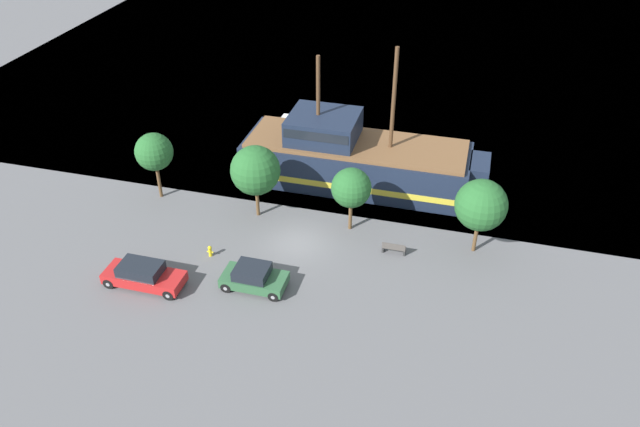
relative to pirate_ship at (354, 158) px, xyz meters
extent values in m
plane|color=#5B5B5E|center=(-1.86, -8.58, -1.99)|extent=(160.00, 160.00, 0.00)
plane|color=#33566B|center=(-1.86, 35.42, -1.99)|extent=(80.00, 80.00, 0.00)
cube|color=#192338|center=(0.14, 0.00, -0.44)|extent=(16.64, 5.52, 3.10)
cube|color=gold|center=(0.14, 0.00, -0.90)|extent=(16.31, 5.60, 0.45)
cube|color=#192338|center=(9.06, 0.00, 0.03)|extent=(1.40, 3.03, 2.17)
cube|color=brown|center=(0.14, 0.00, 1.24)|extent=(15.98, 5.08, 0.25)
cube|color=#192338|center=(-2.36, 0.00, 2.30)|extent=(4.99, 4.41, 1.87)
cube|color=black|center=(-2.36, 0.00, 2.58)|extent=(4.74, 4.47, 0.67)
cylinder|color=#4C331E|center=(2.63, 0.00, 5.06)|extent=(0.28, 0.28, 7.40)
cylinder|color=#4C331E|center=(-2.78, 0.00, 4.51)|extent=(0.28, 0.28, 6.29)
cube|color=maroon|center=(-5.79, 6.39, -1.60)|extent=(7.51, 2.23, 0.77)
cube|color=silver|center=(-6.36, 6.39, -0.91)|extent=(3.01, 1.74, 0.62)
cube|color=black|center=(-5.45, 6.39, -0.91)|extent=(0.12, 1.56, 0.49)
cube|color=#2D5B38|center=(-3.07, -13.43, -1.45)|extent=(3.86, 1.94, 0.60)
cube|color=black|center=(-3.18, -13.43, -0.84)|extent=(2.01, 1.74, 0.61)
cylinder|color=black|center=(-1.58, -14.31, -1.67)|extent=(0.64, 0.22, 0.64)
cylinder|color=gray|center=(-1.58, -14.31, -1.67)|extent=(0.24, 0.25, 0.24)
cylinder|color=black|center=(-1.58, -12.55, -1.67)|extent=(0.64, 0.22, 0.64)
cylinder|color=gray|center=(-1.58, -12.55, -1.67)|extent=(0.24, 0.25, 0.24)
cylinder|color=black|center=(-4.55, -14.31, -1.67)|extent=(0.64, 0.22, 0.64)
cylinder|color=gray|center=(-4.55, -14.31, -1.67)|extent=(0.24, 0.25, 0.24)
cylinder|color=black|center=(-4.55, -12.55, -1.67)|extent=(0.64, 0.22, 0.64)
cylinder|color=gray|center=(-4.55, -12.55, -1.67)|extent=(0.24, 0.25, 0.24)
cube|color=#B21E1E|center=(-9.49, -14.99, -1.42)|extent=(4.86, 1.83, 0.64)
cube|color=black|center=(-9.64, -14.99, -0.79)|extent=(2.53, 1.65, 0.62)
cylinder|color=black|center=(-7.53, -15.81, -1.65)|extent=(0.67, 0.22, 0.67)
cylinder|color=gray|center=(-7.53, -15.81, -1.65)|extent=(0.26, 0.25, 0.26)
cylinder|color=black|center=(-7.53, -14.16, -1.65)|extent=(0.67, 0.22, 0.67)
cylinder|color=gray|center=(-7.53, -14.16, -1.65)|extent=(0.26, 0.25, 0.26)
cylinder|color=black|center=(-11.45, -15.81, -1.65)|extent=(0.67, 0.22, 0.67)
cylinder|color=gray|center=(-11.45, -15.81, -1.65)|extent=(0.26, 0.25, 0.26)
cylinder|color=black|center=(-11.45, -14.16, -1.65)|extent=(0.67, 0.22, 0.67)
cylinder|color=gray|center=(-11.45, -14.16, -1.65)|extent=(0.26, 0.25, 0.26)
cylinder|color=yellow|center=(-6.84, -11.35, -1.71)|extent=(0.22, 0.22, 0.56)
sphere|color=yellow|center=(-6.84, -11.35, -1.35)|extent=(0.25, 0.25, 0.25)
cylinder|color=yellow|center=(-7.00, -11.35, -1.68)|extent=(0.10, 0.09, 0.09)
cylinder|color=yellow|center=(-6.68, -11.35, -1.68)|extent=(0.10, 0.09, 0.09)
cube|color=#4C4742|center=(4.44, -7.98, -1.56)|extent=(1.51, 0.45, 0.05)
cube|color=#4C4742|center=(4.44, -8.18, -1.34)|extent=(1.51, 0.06, 0.40)
cube|color=#2D2D2D|center=(3.74, -7.98, -1.79)|extent=(0.12, 0.36, 0.40)
cube|color=#2D2D2D|center=(5.13, -7.98, -1.79)|extent=(0.12, 0.36, 0.40)
cylinder|color=brown|center=(-13.16, -5.75, -0.71)|extent=(0.24, 0.24, 2.56)
sphere|color=#235B28|center=(-13.16, -5.75, 1.71)|extent=(2.68, 2.68, 2.68)
cylinder|color=brown|center=(-5.47, -6.14, -0.91)|extent=(0.24, 0.24, 2.16)
sphere|color=#235B28|center=(-5.47, -6.14, 1.61)|extent=(3.39, 3.39, 3.39)
cylinder|color=brown|center=(1.12, -6.07, -0.93)|extent=(0.24, 0.24, 2.12)
sphere|color=#235B28|center=(1.12, -6.07, 1.26)|extent=(2.66, 2.66, 2.66)
cylinder|color=brown|center=(9.39, -6.36, -0.93)|extent=(0.24, 0.24, 2.12)
sphere|color=#235B28|center=(9.39, -6.36, 1.52)|extent=(3.27, 3.27, 3.27)
camera|label=1|loc=(8.15, -39.87, 22.79)|focal=35.00mm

